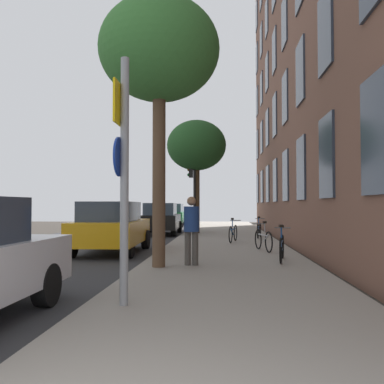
# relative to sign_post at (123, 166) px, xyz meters

# --- Properties ---
(ground_plane) EXTENTS (41.80, 41.80, 0.00)m
(ground_plane) POSITION_rel_sign_post_xyz_m (-1.96, 10.90, -2.08)
(ground_plane) COLOR #332D28
(road_asphalt) EXTENTS (7.00, 38.00, 0.01)m
(road_asphalt) POSITION_rel_sign_post_xyz_m (-4.06, 10.90, -2.08)
(road_asphalt) COLOR #2D2D30
(road_asphalt) RESTS_ON ground
(sidewalk) EXTENTS (4.20, 38.00, 0.12)m
(sidewalk) POSITION_rel_sign_post_xyz_m (1.54, 10.90, -2.02)
(sidewalk) COLOR gray
(sidewalk) RESTS_ON ground
(sign_post) EXTENTS (0.16, 0.60, 3.51)m
(sign_post) POSITION_rel_sign_post_xyz_m (0.00, 0.00, 0.00)
(sign_post) COLOR gray
(sign_post) RESTS_ON sidewalk
(traffic_light) EXTENTS (0.43, 0.24, 3.64)m
(traffic_light) POSITION_rel_sign_post_xyz_m (-0.07, 14.92, 0.53)
(traffic_light) COLOR black
(traffic_light) RESTS_ON sidewalk
(tree_near) EXTENTS (2.79, 2.79, 6.18)m
(tree_near) POSITION_rel_sign_post_xyz_m (-0.04, 3.60, 2.98)
(tree_near) COLOR brown
(tree_near) RESTS_ON sidewalk
(tree_far) EXTENTS (3.01, 3.01, 5.73)m
(tree_far) POSITION_rel_sign_post_xyz_m (0.12, 15.14, 2.45)
(tree_far) COLOR #4C3823
(tree_far) RESTS_ON sidewalk
(bicycle_0) EXTENTS (0.48, 1.64, 0.92)m
(bicycle_0) POSITION_rel_sign_post_xyz_m (2.90, 4.77, -1.61)
(bicycle_0) COLOR black
(bicycle_0) RESTS_ON sidewalk
(bicycle_1) EXTENTS (0.52, 1.59, 0.92)m
(bicycle_1) POSITION_rel_sign_post_xyz_m (2.67, 7.06, -1.61)
(bicycle_1) COLOR black
(bicycle_1) RESTS_ON sidewalk
(bicycle_2) EXTENTS (0.50, 1.59, 0.92)m
(bicycle_2) POSITION_rel_sign_post_xyz_m (1.83, 10.11, -1.61)
(bicycle_2) COLOR black
(bicycle_2) RESTS_ON sidewalk
(bicycle_3) EXTENTS (0.47, 1.66, 0.91)m
(bicycle_3) POSITION_rel_sign_post_xyz_m (3.01, 12.30, -1.61)
(bicycle_3) COLOR black
(bicycle_3) RESTS_ON sidewalk
(pedestrian_0) EXTENTS (0.49, 0.49, 1.61)m
(pedestrian_0) POSITION_rel_sign_post_xyz_m (0.69, 3.93, -1.05)
(pedestrian_0) COLOR #4C4742
(pedestrian_0) RESTS_ON sidewalk
(car_1) EXTENTS (2.01, 4.11, 1.62)m
(car_1) POSITION_rel_sign_post_xyz_m (-2.10, 7.17, -1.24)
(car_1) COLOR orange
(car_1) RESTS_ON road_asphalt
(car_2) EXTENTS (1.97, 4.44, 1.62)m
(car_2) POSITION_rel_sign_post_xyz_m (-1.75, 15.50, -1.24)
(car_2) COLOR black
(car_2) RESTS_ON road_asphalt
(car_3) EXTENTS (1.84, 4.28, 1.62)m
(car_3) POSITION_rel_sign_post_xyz_m (-2.18, 23.84, -1.24)
(car_3) COLOR #19662D
(car_3) RESTS_ON road_asphalt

